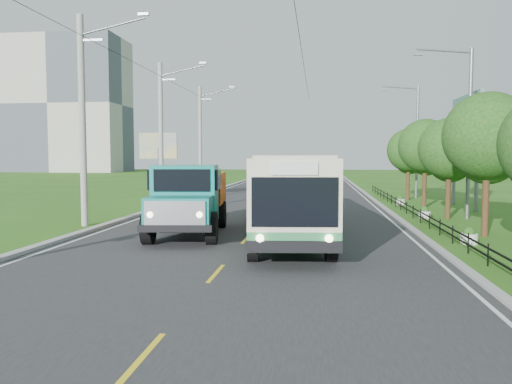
% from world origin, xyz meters
% --- Properties ---
extents(ground, '(240.00, 240.00, 0.00)m').
position_xyz_m(ground, '(0.00, 0.00, 0.00)').
color(ground, '#2D5A15').
rests_on(ground, ground).
extents(road, '(14.00, 120.00, 0.02)m').
position_xyz_m(road, '(0.00, 20.00, 0.01)').
color(road, '#28282B').
rests_on(road, ground).
extents(curb_left, '(0.40, 120.00, 0.15)m').
position_xyz_m(curb_left, '(-7.20, 20.00, 0.07)').
color(curb_left, '#9E9E99').
rests_on(curb_left, ground).
extents(curb_right, '(0.30, 120.00, 0.10)m').
position_xyz_m(curb_right, '(7.15, 20.00, 0.05)').
color(curb_right, '#9E9E99').
rests_on(curb_right, ground).
extents(edge_line_left, '(0.12, 120.00, 0.00)m').
position_xyz_m(edge_line_left, '(-6.65, 20.00, 0.02)').
color(edge_line_left, silver).
rests_on(edge_line_left, road).
extents(edge_line_right, '(0.12, 120.00, 0.00)m').
position_xyz_m(edge_line_right, '(6.65, 20.00, 0.02)').
color(edge_line_right, silver).
rests_on(edge_line_right, road).
extents(centre_dash, '(0.12, 2.20, 0.00)m').
position_xyz_m(centre_dash, '(0.00, 0.00, 0.02)').
color(centre_dash, yellow).
rests_on(centre_dash, road).
extents(railing_right, '(0.04, 40.00, 0.60)m').
position_xyz_m(railing_right, '(8.00, 14.00, 0.30)').
color(railing_right, black).
rests_on(railing_right, ground).
extents(pole_near, '(3.51, 0.32, 10.00)m').
position_xyz_m(pole_near, '(-8.26, 9.00, 5.09)').
color(pole_near, gray).
rests_on(pole_near, ground).
extents(pole_mid, '(3.51, 0.32, 10.00)m').
position_xyz_m(pole_mid, '(-8.26, 21.00, 5.09)').
color(pole_mid, gray).
rests_on(pole_mid, ground).
extents(pole_far, '(3.51, 0.32, 10.00)m').
position_xyz_m(pole_far, '(-8.26, 33.00, 5.09)').
color(pole_far, gray).
rests_on(pole_far, ground).
extents(tree_third, '(3.60, 3.62, 6.00)m').
position_xyz_m(tree_third, '(9.86, 8.14, 3.99)').
color(tree_third, '#382314').
rests_on(tree_third, ground).
extents(tree_fourth, '(3.24, 3.31, 5.40)m').
position_xyz_m(tree_fourth, '(9.86, 14.14, 3.59)').
color(tree_fourth, '#382314').
rests_on(tree_fourth, ground).
extents(tree_fifth, '(3.48, 3.52, 5.80)m').
position_xyz_m(tree_fifth, '(9.86, 20.14, 3.85)').
color(tree_fifth, '#382314').
rests_on(tree_fifth, ground).
extents(tree_back, '(3.30, 3.36, 5.50)m').
position_xyz_m(tree_back, '(9.86, 26.14, 3.65)').
color(tree_back, '#382314').
rests_on(tree_back, ground).
extents(streetlight_mid, '(3.02, 0.20, 9.07)m').
position_xyz_m(streetlight_mid, '(10.64, 14.00, 4.90)').
color(streetlight_mid, slate).
rests_on(streetlight_mid, ground).
extents(streetlight_far, '(3.02, 0.20, 9.07)m').
position_xyz_m(streetlight_far, '(10.64, 28.00, 4.90)').
color(streetlight_far, slate).
rests_on(streetlight_far, ground).
extents(planter_near, '(0.64, 0.64, 0.67)m').
position_xyz_m(planter_near, '(8.60, 6.00, 0.29)').
color(planter_near, silver).
rests_on(planter_near, ground).
extents(planter_mid, '(0.64, 0.64, 0.67)m').
position_xyz_m(planter_mid, '(8.60, 14.00, 0.29)').
color(planter_mid, silver).
rests_on(planter_mid, ground).
extents(planter_far, '(0.64, 0.64, 0.67)m').
position_xyz_m(planter_far, '(8.60, 22.00, 0.29)').
color(planter_far, silver).
rests_on(planter_far, ground).
extents(billboard_left, '(3.00, 0.20, 5.20)m').
position_xyz_m(billboard_left, '(-9.50, 24.00, 3.87)').
color(billboard_left, slate).
rests_on(billboard_left, ground).
extents(billboard_right, '(0.24, 6.00, 7.30)m').
position_xyz_m(billboard_right, '(12.30, 20.00, 5.34)').
color(billboard_right, slate).
rests_on(billboard_right, ground).
extents(apartment_near, '(28.00, 14.00, 30.00)m').
position_xyz_m(apartment_near, '(-55.00, 95.00, 15.00)').
color(apartment_near, '#B7B2A3').
rests_on(apartment_near, ground).
extents(apartment_far, '(24.00, 14.00, 26.00)m').
position_xyz_m(apartment_far, '(-80.00, 120.00, 13.00)').
color(apartment_far, '#B7B2A3').
rests_on(apartment_far, ground).
extents(bus, '(4.34, 17.12, 3.27)m').
position_xyz_m(bus, '(1.39, 8.80, 1.97)').
color(bus, '#34824B').
rests_on(bus, ground).
extents(dump_truck, '(3.48, 7.37, 2.99)m').
position_xyz_m(dump_truck, '(-2.60, 6.97, 1.69)').
color(dump_truck, '#147972').
rests_on(dump_truck, ground).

